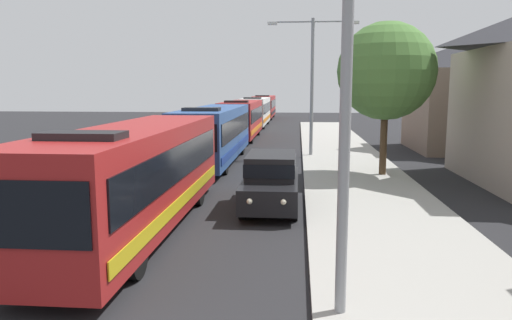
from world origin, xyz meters
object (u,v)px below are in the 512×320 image
at_px(bus_lead, 137,174).
at_px(bus_middle, 242,118).
at_px(streetlamp_near, 348,25).
at_px(streetlamp_mid, 312,73).
at_px(bus_fourth_in_line, 256,111).
at_px(white_suv, 271,179).
at_px(roadside_tree, 386,71).
at_px(bus_second_in_line, 215,132).
at_px(bus_rear, 264,106).

bearing_deg(bus_lead, bus_middle, 90.00).
bearing_deg(streetlamp_near, streetlamp_mid, 90.00).
relative_size(bus_middle, streetlamp_near, 1.35).
xyz_separation_m(bus_fourth_in_line, white_suv, (3.70, -35.99, -0.66)).
bearing_deg(roadside_tree, bus_lead, -132.83).
height_order(streetlamp_mid, roadside_tree, streetlamp_mid).
bearing_deg(bus_second_in_line, streetlamp_mid, 25.41).
relative_size(streetlamp_near, streetlamp_mid, 1.02).
xyz_separation_m(bus_lead, white_suv, (3.70, 2.96, -0.66)).
xyz_separation_m(bus_second_in_line, white_suv, (3.70, -10.07, -0.66)).
distance_m(bus_second_in_line, bus_rear, 39.31).
relative_size(bus_second_in_line, streetlamp_near, 1.48).
xyz_separation_m(bus_rear, streetlamp_mid, (5.40, -36.74, 3.33)).
relative_size(bus_lead, bus_second_in_line, 0.95).
relative_size(bus_middle, bus_rear, 0.94).
distance_m(bus_lead, white_suv, 4.78).
height_order(bus_middle, bus_fourth_in_line, same).
height_order(bus_lead, bus_second_in_line, same).
xyz_separation_m(bus_lead, bus_rear, (0.00, 52.34, 0.00)).
xyz_separation_m(bus_middle, streetlamp_near, (5.40, -30.92, 3.47)).
bearing_deg(bus_rear, white_suv, -85.72).
xyz_separation_m(white_suv, streetlamp_mid, (1.70, 12.63, 3.99)).
height_order(bus_middle, bus_rear, same).
xyz_separation_m(bus_lead, bus_second_in_line, (0.00, 13.03, 0.00)).
xyz_separation_m(bus_lead, streetlamp_mid, (5.40, 15.60, 3.33)).
height_order(white_suv, streetlamp_mid, streetlamp_mid).
relative_size(bus_lead, white_suv, 2.43).
xyz_separation_m(bus_second_in_line, streetlamp_near, (5.40, -18.07, 3.47)).
distance_m(bus_lead, bus_second_in_line, 13.03).
xyz_separation_m(bus_second_in_line, roadside_tree, (8.55, -3.81, 3.19)).
distance_m(bus_second_in_line, streetlamp_mid, 6.84).
bearing_deg(bus_second_in_line, bus_lead, -90.00).
xyz_separation_m(streetlamp_near, roadside_tree, (3.16, 14.26, -0.28)).
bearing_deg(streetlamp_mid, bus_fourth_in_line, 103.02).
distance_m(bus_fourth_in_line, streetlamp_mid, 24.20).
bearing_deg(streetlamp_mid, bus_rear, 98.36).
height_order(bus_rear, white_suv, bus_rear).
distance_m(bus_lead, streetlamp_near, 8.15).
height_order(bus_lead, bus_rear, same).
bearing_deg(bus_second_in_line, white_suv, -69.83).
height_order(bus_rear, streetlamp_mid, streetlamp_mid).
distance_m(streetlamp_mid, roadside_tree, 7.11).
distance_m(white_suv, streetlamp_near, 9.16).
relative_size(bus_middle, roadside_tree, 1.58).
bearing_deg(white_suv, streetlamp_near, -78.00).
bearing_deg(white_suv, bus_lead, -141.29).
relative_size(bus_fourth_in_line, white_suv, 2.54).
relative_size(white_suv, streetlamp_near, 0.58).
bearing_deg(bus_lead, streetlamp_mid, 70.91).
bearing_deg(roadside_tree, bus_rear, 101.22).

